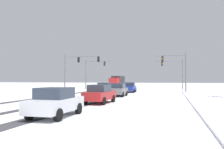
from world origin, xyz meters
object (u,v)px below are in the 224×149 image
(car_dark_green_second, at_px, (104,88))
(car_white_fifth, at_px, (56,102))
(traffic_signal_near_right, at_px, (177,66))
(traffic_signal_near_left, at_px, (77,65))
(box_truck_delivery, at_px, (117,82))
(car_grey_third, at_px, (118,90))
(traffic_signal_far_left, at_px, (93,69))
(car_red_fourth, at_px, (100,94))
(car_blue_lead, at_px, (130,87))
(traffic_signal_far_right, at_px, (174,69))

(car_dark_green_second, xyz_separation_m, car_white_fifth, (3.44, -20.27, 0.00))
(traffic_signal_near_right, bearing_deg, traffic_signal_near_left, -172.98)
(traffic_signal_near_left, relative_size, box_truck_delivery, 0.91)
(box_truck_delivery, bearing_deg, car_dark_green_second, -80.88)
(car_grey_third, distance_m, box_truck_delivery, 28.00)
(traffic_signal_far_left, relative_size, car_grey_third, 1.57)
(car_dark_green_second, bearing_deg, car_red_fourth, -74.54)
(traffic_signal_near_right, distance_m, car_red_fourth, 21.12)
(car_dark_green_second, height_order, car_red_fourth, same)
(car_white_fifth, bearing_deg, car_grey_third, 91.08)
(traffic_signal_near_right, xyz_separation_m, car_blue_lead, (-7.44, -2.01, -3.57))
(traffic_signal_near_left, distance_m, traffic_signal_near_right, 16.98)
(car_dark_green_second, relative_size, box_truck_delivery, 0.56)
(traffic_signal_far_left, bearing_deg, car_grey_third, -61.74)
(car_grey_third, relative_size, car_white_fifth, 1.00)
(traffic_signal_far_right, bearing_deg, car_blue_lead, -117.11)
(traffic_signal_far_right, bearing_deg, car_red_fourth, -101.63)
(traffic_signal_near_left, xyz_separation_m, traffic_signal_near_right, (16.85, 2.07, -0.29))
(traffic_signal_far_right, xyz_separation_m, car_white_fifth, (-6.61, -39.10, -3.62))
(traffic_signal_far_right, height_order, traffic_signal_near_right, same)
(car_white_fifth, bearing_deg, traffic_signal_near_left, 111.66)
(car_red_fourth, relative_size, car_white_fifth, 1.01)
(car_blue_lead, xyz_separation_m, car_red_fourth, (0.64, -17.66, 0.00))
(traffic_signal_near_left, xyz_separation_m, car_grey_third, (9.65, -9.09, -3.86))
(traffic_signal_near_left, xyz_separation_m, car_dark_green_second, (6.51, -4.79, -3.86))
(traffic_signal_far_left, height_order, car_grey_third, traffic_signal_far_left)
(traffic_signal_far_left, relative_size, car_red_fourth, 1.55)
(car_white_fifth, height_order, box_truck_delivery, box_truck_delivery)
(traffic_signal_near_left, distance_m, car_grey_third, 13.81)
(traffic_signal_far_left, distance_m, car_red_fourth, 29.87)
(traffic_signal_far_right, distance_m, car_white_fifth, 39.82)
(traffic_signal_near_right, relative_size, car_white_fifth, 1.57)
(traffic_signal_near_left, bearing_deg, car_grey_third, -43.28)
(car_blue_lead, bearing_deg, traffic_signal_far_right, 62.89)
(box_truck_delivery, bearing_deg, car_white_fifth, -80.63)
(traffic_signal_near_left, height_order, car_dark_green_second, traffic_signal_near_left)
(traffic_signal_near_left, relative_size, traffic_signal_far_right, 1.05)
(traffic_signal_near_right, bearing_deg, traffic_signal_far_left, 155.47)
(traffic_signal_near_left, xyz_separation_m, car_white_fifth, (9.95, -25.06, -3.86))
(car_dark_green_second, bearing_deg, traffic_signal_far_left, 115.70)
(car_red_fourth, xyz_separation_m, box_truck_delivery, (-7.21, 35.67, 0.82))
(car_red_fourth, bearing_deg, box_truck_delivery, 101.44)
(car_blue_lead, bearing_deg, car_red_fourth, -87.92)
(traffic_signal_near_left, height_order, car_blue_lead, traffic_signal_near_left)
(car_blue_lead, relative_size, car_dark_green_second, 1.00)
(traffic_signal_near_left, distance_m, car_dark_green_second, 8.96)
(traffic_signal_far_left, bearing_deg, car_red_fourth, -68.87)
(traffic_signal_far_left, xyz_separation_m, car_white_fifth, (10.59, -35.12, -3.63))
(car_red_fourth, bearing_deg, traffic_signal_near_right, 70.95)
(traffic_signal_near_right, height_order, car_dark_green_second, traffic_signal_near_right)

